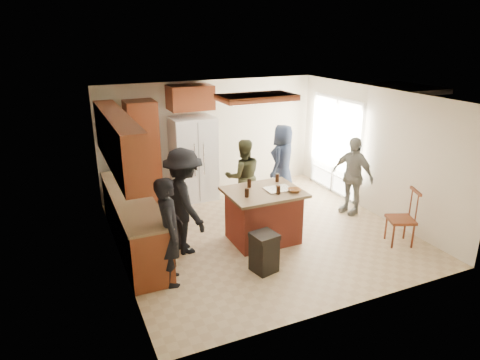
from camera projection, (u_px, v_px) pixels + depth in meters
name	position (u px, v px, depth m)	size (l,w,h in m)	color
room_shell	(387.00, 142.00, 10.69)	(8.00, 5.20, 5.00)	tan
person_front_left	(169.00, 231.00, 6.07)	(0.59, 0.43, 1.63)	black
person_behind_left	(243.00, 176.00, 8.51)	(0.74, 0.46, 1.52)	#34361F
person_behind_right	(283.00, 161.00, 9.40)	(0.78, 0.51, 1.60)	#1C2438
person_side_right	(352.00, 175.00, 8.49)	(0.92, 0.47, 1.57)	gray
person_counter	(184.00, 202.00, 6.94)	(1.15, 0.53, 1.78)	black
left_cabinetry	(128.00, 194.00, 7.05)	(0.64, 3.00, 2.30)	maroon
back_wall_units	(155.00, 140.00, 8.80)	(1.80, 0.60, 2.45)	maroon
refrigerator	(194.00, 159.00, 9.20)	(0.90, 0.76, 1.80)	white
kitchen_island	(263.00, 215.00, 7.43)	(1.28, 1.03, 0.93)	#A13A29
island_items	(278.00, 188.00, 7.29)	(1.00, 0.73, 0.15)	silver
trash_bin	(264.00, 252.00, 6.52)	(0.41, 0.41, 0.63)	black
spindle_chair	(402.00, 219.00, 7.32)	(0.55, 0.55, 0.99)	maroon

